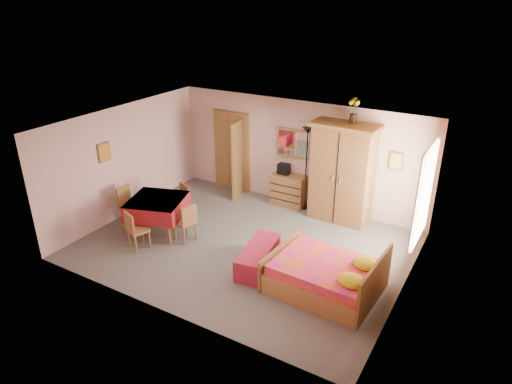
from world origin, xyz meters
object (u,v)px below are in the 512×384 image
Objects in this scene: stereo at (284,169)px; bench at (258,257)px; chair_west at (132,207)px; chest_of_drawers at (289,190)px; chair_east at (185,222)px; sunflower_vase at (354,110)px; floor_lamp at (306,169)px; wardrobe at (342,173)px; bed at (325,268)px; chair_south at (138,229)px; chair_north at (179,203)px; dining_table at (158,216)px; wall_mirror at (294,143)px.

bench is (0.91, -2.82, -0.70)m from stereo.
stereo is at bearing 132.57° from chair_west.
chest_of_drawers is 2.90m from chair_east.
bench is at bearing -79.80° from chair_east.
chest_of_drawers is 2.64m from sunflower_vase.
wardrobe is (0.95, -0.15, 0.13)m from floor_lamp.
chair_west is (-4.05, -2.78, -2.12)m from sunflower_vase.
bed reaches higher than chair_south.
chair_north is (-3.30, -2.04, -2.16)m from sunflower_vase.
wardrobe is at bearing 117.89° from chair_west.
chair_east reaches higher than dining_table.
wall_mirror is at bearing 132.70° from chair_west.
wall_mirror reaches higher than chair_east.
chest_of_drawers is 2.91m from bench.
chair_west reaches higher than chair_east.
wardrobe is 1.73× the size of bench.
bed is 2.26× the size of chair_south.
stereo is 3.67m from bed.
chair_west is (-2.58, -2.97, -1.08)m from wall_mirror.
wall_mirror is 1.07× the size of chair_east.
chair_north reaches higher than chair_south.
stereo is 3.82m from chair_south.
floor_lamp is at bearing -15.06° from chair_east.
chair_east is (-1.90, 0.14, 0.20)m from bench.
stereo reaches higher than bed.
sunflower_vase is 0.66× the size of chair_south.
sunflower_vase reaches higher than chair_east.
bench is at bearing -100.52° from wardrobe.
chair_west is (-0.75, -0.74, 0.04)m from chair_north.
wall_mirror reaches higher than bed.
chair_west is (-3.94, -2.68, -0.69)m from wardrobe.
wall_mirror is 0.48× the size of bed.
wardrobe reaches higher than wall_mirror.
wall_mirror is 0.98× the size of chair_west.
chair_north is 1.01× the size of chair_east.
floor_lamp is at bearing 5.82° from stereo.
floor_lamp is 3.01m from bench.
chest_of_drawers is 0.90× the size of chair_west.
chair_east is (-2.50, -2.58, -0.73)m from wardrobe.
dining_table is 0.68m from chair_south.
wardrobe reaches higher than dining_table.
floor_lamp reaches higher than chest_of_drawers.
bed is 2.22× the size of chair_north.
wall_mirror reaches higher than chest_of_drawers.
wall_mirror is at bearing 172.63° from sunflower_vase.
floor_lamp is 0.98m from wardrobe.
wardrobe is 4.14× the size of sunflower_vase.
sunflower_vase is (1.06, -0.05, 1.57)m from floor_lamp.
dining_table is at bearing -121.11° from stereo.
bench is (-0.72, -2.82, -2.36)m from sunflower_vase.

